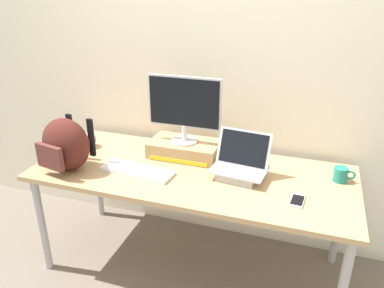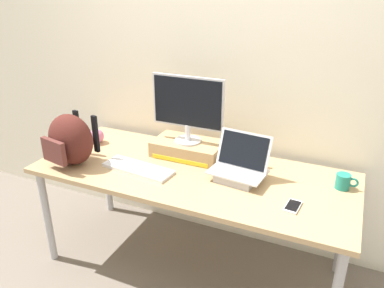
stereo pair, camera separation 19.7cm
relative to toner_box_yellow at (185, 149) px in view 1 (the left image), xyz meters
The scene contains 11 objects.
ground_plane 0.80m from the toner_box_yellow, 59.16° to the right, with size 20.00×20.00×0.00m, color #70665B.
back_wall 0.62m from the toner_box_yellow, 68.87° to the left, with size 7.00×0.10×2.60m, color silver.
desk 0.25m from the toner_box_yellow, 59.16° to the right, with size 1.93×0.79×0.71m.
toner_box_yellow is the anchor object (origin of this frame).
desktop_monitor 0.29m from the toner_box_yellow, 89.83° to the right, with size 0.48×0.17×0.43m.
open_laptop 0.44m from the toner_box_yellow, 23.16° to the right, with size 0.34×0.26×0.26m.
external_keyboard 0.37m from the toner_box_yellow, 121.33° to the right, with size 0.46×0.20×0.02m.
messenger_backpack 0.74m from the toner_box_yellow, 146.92° to the right, with size 0.36×0.31×0.32m.
coffee_mug 0.97m from the toner_box_yellow, ahead, with size 0.12×0.08×0.09m.
cell_phone 0.83m from the toner_box_yellow, 24.73° to the right, with size 0.08×0.14×0.01m.
plush_toy 0.68m from the toner_box_yellow, behind, with size 0.10×0.10×0.10m.
Camera 1 is at (0.65, -1.94, 1.79)m, focal length 35.51 mm.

